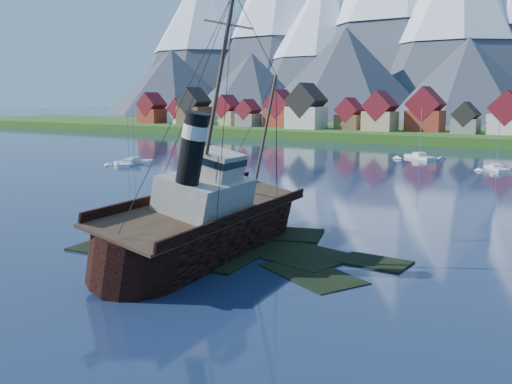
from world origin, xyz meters
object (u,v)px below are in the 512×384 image
Objects in this scene: tugboat_wreck at (214,219)px; sailboat_a at (129,164)px; sailboat_e at (496,169)px; sailboat_c at (420,158)px; sailboat_b at (134,163)px.

tugboat_wreck is 2.73× the size of sailboat_a.
tugboat_wreck is 81.12m from sailboat_e.
tugboat_wreck reaches higher than sailboat_c.
sailboat_b is 76.51m from sailboat_e.
sailboat_b is at bearing 176.13° from sailboat_e.
tugboat_wreck is at bearing -126.22° from sailboat_e.
tugboat_wreck is 2.42× the size of sailboat_c.
sailboat_c is (48.35, 48.16, 0.04)m from sailboat_a.
sailboat_c is at bearing 117.92° from sailboat_e.
sailboat_a is at bearing -50.51° from sailboat_b.
tugboat_wreck is 74.34m from sailboat_a.
sailboat_c is at bearing 11.96° from sailboat_a.
sailboat_e is (68.89, 33.30, -0.07)m from sailboat_b.
sailboat_b is at bearing 134.56° from tugboat_wreck.
sailboat_b reaches higher than sailboat_a.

